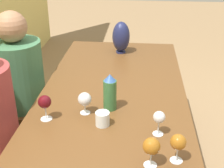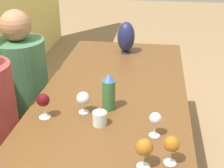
{
  "view_description": "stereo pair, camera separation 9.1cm",
  "coord_description": "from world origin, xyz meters",
  "px_view_note": "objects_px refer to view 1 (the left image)",
  "views": [
    {
      "loc": [
        -1.74,
        -0.17,
        1.72
      ],
      "look_at": [
        0.02,
        0.0,
        0.85
      ],
      "focal_mm": 50.0,
      "sensor_mm": 36.0,
      "label": 1
    },
    {
      "loc": [
        -1.73,
        -0.26,
        1.72
      ],
      "look_at": [
        0.02,
        0.0,
        0.85
      ],
      "focal_mm": 50.0,
      "sensor_mm": 36.0,
      "label": 2
    }
  ],
  "objects_px": {
    "person_far": "(22,85)",
    "wine_glass_2": "(45,102)",
    "wine_glass_1": "(159,118)",
    "chair_far": "(14,101)",
    "wine_glass_3": "(85,99)",
    "water_bottle": "(110,92)",
    "vase": "(121,37)",
    "water_tumbler": "(102,119)",
    "wine_glass_4": "(178,143)",
    "wine_glass_0": "(151,147)"
  },
  "relations": [
    {
      "from": "wine_glass_4",
      "to": "chair_far",
      "type": "relative_size",
      "value": 0.16
    },
    {
      "from": "wine_glass_2",
      "to": "wine_glass_3",
      "type": "distance_m",
      "value": 0.23
    },
    {
      "from": "vase",
      "to": "person_far",
      "type": "distance_m",
      "value": 0.93
    },
    {
      "from": "wine_glass_0",
      "to": "wine_glass_2",
      "type": "xyz_separation_m",
      "value": [
        0.34,
        0.59,
        0.0
      ]
    },
    {
      "from": "water_tumbler",
      "to": "wine_glass_1",
      "type": "bearing_deg",
      "value": -101.25
    },
    {
      "from": "wine_glass_4",
      "to": "chair_far",
      "type": "height_order",
      "value": "chair_far"
    },
    {
      "from": "water_tumbler",
      "to": "chair_far",
      "type": "relative_size",
      "value": 0.09
    },
    {
      "from": "wine_glass_3",
      "to": "person_far",
      "type": "xyz_separation_m",
      "value": [
        0.52,
        0.59,
        -0.19
      ]
    },
    {
      "from": "water_bottle",
      "to": "wine_glass_0",
      "type": "relative_size",
      "value": 1.53
    },
    {
      "from": "wine_glass_0",
      "to": "wine_glass_2",
      "type": "height_order",
      "value": "wine_glass_2"
    },
    {
      "from": "water_bottle",
      "to": "water_tumbler",
      "type": "relative_size",
      "value": 2.87
    },
    {
      "from": "vase",
      "to": "chair_far",
      "type": "distance_m",
      "value": 1.04
    },
    {
      "from": "water_bottle",
      "to": "wine_glass_1",
      "type": "xyz_separation_m",
      "value": [
        -0.24,
        -0.28,
        -0.01
      ]
    },
    {
      "from": "chair_far",
      "to": "wine_glass_1",
      "type": "bearing_deg",
      "value": -122.48
    },
    {
      "from": "water_bottle",
      "to": "vase",
      "type": "bearing_deg",
      "value": 0.19
    },
    {
      "from": "water_bottle",
      "to": "wine_glass_1",
      "type": "bearing_deg",
      "value": -131.04
    },
    {
      "from": "water_bottle",
      "to": "wine_glass_4",
      "type": "bearing_deg",
      "value": -141.7
    },
    {
      "from": "water_bottle",
      "to": "water_tumbler",
      "type": "xyz_separation_m",
      "value": [
        -0.18,
        0.03,
        -0.07
      ]
    },
    {
      "from": "water_tumbler",
      "to": "vase",
      "type": "relative_size",
      "value": 0.29
    },
    {
      "from": "wine_glass_2",
      "to": "water_bottle",
      "type": "bearing_deg",
      "value": -66.79
    },
    {
      "from": "wine_glass_1",
      "to": "water_bottle",
      "type": "bearing_deg",
      "value": 48.96
    },
    {
      "from": "wine_glass_2",
      "to": "vase",
      "type": "bearing_deg",
      "value": -17.3
    },
    {
      "from": "water_bottle",
      "to": "chair_far",
      "type": "bearing_deg",
      "value": 60.85
    },
    {
      "from": "person_far",
      "to": "wine_glass_2",
      "type": "bearing_deg",
      "value": -148.02
    },
    {
      "from": "water_tumbler",
      "to": "wine_glass_2",
      "type": "xyz_separation_m",
      "value": [
        0.03,
        0.33,
        0.07
      ]
    },
    {
      "from": "wine_glass_2",
      "to": "wine_glass_3",
      "type": "relative_size",
      "value": 1.13
    },
    {
      "from": "water_bottle",
      "to": "chair_far",
      "type": "xyz_separation_m",
      "value": [
        0.46,
        0.82,
        -0.36
      ]
    },
    {
      "from": "wine_glass_3",
      "to": "person_far",
      "type": "height_order",
      "value": "person_far"
    },
    {
      "from": "wine_glass_0",
      "to": "wine_glass_3",
      "type": "distance_m",
      "value": 0.57
    },
    {
      "from": "vase",
      "to": "person_far",
      "type": "bearing_deg",
      "value": 125.22
    },
    {
      "from": "wine_glass_4",
      "to": "person_far",
      "type": "distance_m",
      "value": 1.43
    },
    {
      "from": "water_bottle",
      "to": "wine_glass_4",
      "type": "distance_m",
      "value": 0.57
    },
    {
      "from": "wine_glass_0",
      "to": "wine_glass_1",
      "type": "xyz_separation_m",
      "value": [
        0.25,
        -0.04,
        -0.01
      ]
    },
    {
      "from": "water_tumbler",
      "to": "wine_glass_0",
      "type": "height_order",
      "value": "wine_glass_0"
    },
    {
      "from": "water_bottle",
      "to": "person_far",
      "type": "distance_m",
      "value": 0.89
    },
    {
      "from": "wine_glass_1",
      "to": "wine_glass_0",
      "type": "bearing_deg",
      "value": 169.95
    },
    {
      "from": "water_tumbler",
      "to": "chair_far",
      "type": "height_order",
      "value": "chair_far"
    },
    {
      "from": "wine_glass_0",
      "to": "chair_far",
      "type": "bearing_deg",
      "value": 47.95
    },
    {
      "from": "wine_glass_4",
      "to": "person_far",
      "type": "relative_size",
      "value": 0.12
    },
    {
      "from": "wine_glass_0",
      "to": "chair_far",
      "type": "distance_m",
      "value": 1.46
    },
    {
      "from": "wine_glass_3",
      "to": "person_far",
      "type": "relative_size",
      "value": 0.11
    },
    {
      "from": "vase",
      "to": "water_bottle",
      "type": "bearing_deg",
      "value": -179.81
    },
    {
      "from": "wine_glass_3",
      "to": "wine_glass_0",
      "type": "bearing_deg",
      "value": -138.64
    },
    {
      "from": "water_tumbler",
      "to": "wine_glass_2",
      "type": "height_order",
      "value": "wine_glass_2"
    },
    {
      "from": "wine_glass_0",
      "to": "wine_glass_4",
      "type": "relative_size",
      "value": 1.02
    },
    {
      "from": "wine_glass_2",
      "to": "wine_glass_1",
      "type": "bearing_deg",
      "value": -98.01
    },
    {
      "from": "vase",
      "to": "wine_glass_3",
      "type": "bearing_deg",
      "value": 172.28
    },
    {
      "from": "water_bottle",
      "to": "wine_glass_3",
      "type": "distance_m",
      "value": 0.16
    },
    {
      "from": "water_tumbler",
      "to": "person_far",
      "type": "relative_size",
      "value": 0.06
    },
    {
      "from": "wine_glass_1",
      "to": "chair_far",
      "type": "bearing_deg",
      "value": 57.52
    }
  ]
}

